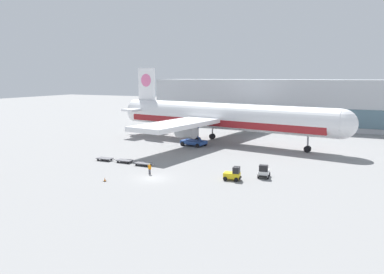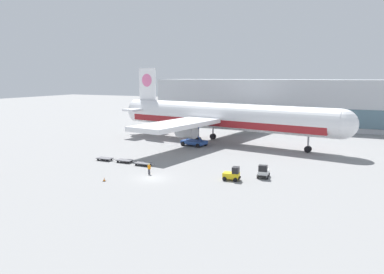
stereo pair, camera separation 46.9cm
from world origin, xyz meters
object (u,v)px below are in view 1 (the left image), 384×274
airplane_main (218,117)px  ground_crew_near (150,168)px  scissor_lift_loader (194,136)px  baggage_dolly_third (143,163)px  baggage_dolly_second (125,160)px  baggage_tug_far (233,174)px  traffic_cone_near (105,180)px  baggage_dolly_lead (105,158)px  baggage_tug_mid (264,172)px

airplane_main → ground_crew_near: 31.42m
airplane_main → scissor_lift_loader: size_ratio=10.30×
scissor_lift_loader → baggage_dolly_third: 20.41m
scissor_lift_loader → baggage_dolly_second: 20.32m
baggage_tug_far → baggage_dolly_third: size_ratio=0.70×
ground_crew_near → traffic_cone_near: (-3.75, -6.15, -0.71)m
airplane_main → baggage_tug_far: 32.15m
baggage_dolly_lead → baggage_dolly_third: (8.35, -0.37, 0.00)m
airplane_main → baggage_dolly_lead: bearing=-104.7°
baggage_tug_mid → baggage_dolly_third: baggage_tug_mid is taller
airplane_main → ground_crew_near: size_ratio=34.35×
baggage_tug_mid → baggage_tug_far: same height
baggage_dolly_lead → baggage_dolly_second: bearing=1.7°
airplane_main → baggage_dolly_second: 27.66m
traffic_cone_near → scissor_lift_loader: bearing=90.2°
baggage_dolly_lead → traffic_cone_near: 13.85m
scissor_lift_loader → baggage_tug_far: scissor_lift_loader is taller
baggage_tug_mid → ground_crew_near: size_ratio=1.54×
baggage_tug_far → traffic_cone_near: (-16.47, -8.39, -0.60)m
airplane_main → traffic_cone_near: airplane_main is taller
baggage_dolly_second → traffic_cone_near: traffic_cone_near is taller
baggage_dolly_lead → baggage_dolly_second: (4.17, 0.17, 0.00)m
scissor_lift_loader → ground_crew_near: (3.86, -24.75, -1.09)m
baggage_tug_far → baggage_dolly_lead: size_ratio=0.70×
ground_crew_near → scissor_lift_loader: bearing=-79.2°
baggage_dolly_second → baggage_dolly_third: (4.17, -0.53, 0.00)m
ground_crew_near → baggage_dolly_second: bearing=-29.6°
baggage_dolly_second → ground_crew_near: bearing=-32.0°
baggage_dolly_second → traffic_cone_near: size_ratio=6.59×
baggage_tug_mid → ground_crew_near: bearing=-77.7°
baggage_dolly_third → ground_crew_near: bearing=-49.0°
baggage_dolly_third → airplane_main: bearing=82.6°
ground_crew_near → traffic_cone_near: ground_crew_near is taller
baggage_dolly_lead → baggage_dolly_second: same height
baggage_dolly_second → baggage_tug_mid: bearing=0.8°
scissor_lift_loader → baggage_dolly_third: bearing=-81.1°
baggage_tug_far → traffic_cone_near: baggage_tug_far is taller
airplane_main → scissor_lift_loader: (-3.17, -6.29, -3.77)m
airplane_main → baggage_tug_mid: (17.12, -25.55, -4.96)m
airplane_main → baggage_dolly_lead: size_ratio=15.59×
baggage_dolly_lead → traffic_cone_near: bearing=-52.6°
baggage_tug_mid → baggage_dolly_second: 24.51m
baggage_dolly_third → traffic_cone_near: traffic_cone_near is taller
baggage_tug_mid → baggage_dolly_third: bearing=-93.2°
baggage_tug_far → baggage_dolly_second: 20.98m
airplane_main → baggage_tug_far: bearing=-56.0°
baggage_dolly_lead → ground_crew_near: 13.17m
baggage_tug_far → baggage_dolly_third: bearing=166.6°
baggage_tug_far → traffic_cone_near: bearing=-159.0°
baggage_dolly_lead → baggage_tug_mid: bearing=0.9°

